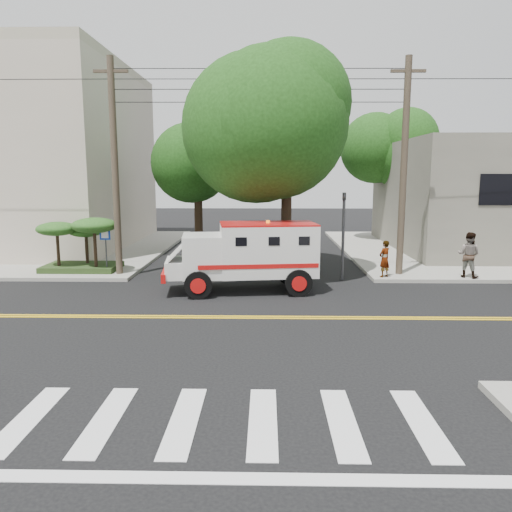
{
  "coord_description": "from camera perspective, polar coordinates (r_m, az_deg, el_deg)",
  "views": [
    {
      "loc": [
        0.65,
        -14.73,
        4.31
      ],
      "look_at": [
        0.31,
        1.86,
        1.6
      ],
      "focal_mm": 35.0,
      "sensor_mm": 36.0,
      "label": 1
    }
  ],
  "objects": [
    {
      "name": "traffic_signal",
      "position": [
        20.68,
        9.96,
        3.35
      ],
      "size": [
        0.15,
        0.18,
        3.6
      ],
      "color": "#3F3F42",
      "rests_on": "ground"
    },
    {
      "name": "utility_pole_right",
      "position": [
        21.68,
        16.52,
        9.4
      ],
      "size": [
        0.28,
        0.28,
        9.0
      ],
      "primitive_type": "cylinder",
      "color": "#382D23",
      "rests_on": "ground"
    },
    {
      "name": "pedestrian_a",
      "position": [
        21.08,
        14.47,
        -0.31
      ],
      "size": [
        0.66,
        0.62,
        1.51
      ],
      "primitive_type": "imported",
      "rotation": [
        0.0,
        0.0,
        3.78
      ],
      "color": "gray",
      "rests_on": "sidewalk_ne"
    },
    {
      "name": "palm_planter",
      "position": [
        22.99,
        -19.43,
        2.1
      ],
      "size": [
        3.52,
        2.63,
        2.36
      ],
      "color": "#1E3314",
      "rests_on": "sidewalk_nw"
    },
    {
      "name": "sidewalk_nw",
      "position": [
        31.86,
        -25.19,
        0.75
      ],
      "size": [
        17.0,
        17.0,
        0.15
      ],
      "primitive_type": "cube",
      "color": "gray",
      "rests_on": "ground"
    },
    {
      "name": "accessibility_sign",
      "position": [
        22.19,
        -16.81,
        1.26
      ],
      "size": [
        0.45,
        0.1,
        2.02
      ],
      "color": "#3F3F42",
      "rests_on": "ground"
    },
    {
      "name": "sidewalk_ne",
      "position": [
        31.31,
        25.41,
        0.6
      ],
      "size": [
        17.0,
        17.0,
        0.15
      ],
      "primitive_type": "cube",
      "color": "gray",
      "rests_on": "ground"
    },
    {
      "name": "pedestrian_b",
      "position": [
        22.09,
        23.12,
        0.12
      ],
      "size": [
        1.15,
        1.12,
        1.86
      ],
      "primitive_type": "imported",
      "rotation": [
        0.0,
        0.0,
        2.46
      ],
      "color": "gray",
      "rests_on": "sidewalk_ne"
    },
    {
      "name": "tree_right",
      "position": [
        31.63,
        16.58,
        12.14
      ],
      "size": [
        4.8,
        4.5,
        8.2
      ],
      "color": "black",
      "rests_on": "ground"
    },
    {
      "name": "utility_pole_left",
      "position": [
        21.65,
        -15.81,
        9.43
      ],
      "size": [
        0.28,
        0.28,
        9.0
      ],
      "primitive_type": "cylinder",
      "color": "#382D23",
      "rests_on": "ground"
    },
    {
      "name": "tree_main",
      "position": [
        21.18,
        4.88,
        17.09
      ],
      "size": [
        6.08,
        5.7,
        9.85
      ],
      "color": "black",
      "rests_on": "ground"
    },
    {
      "name": "ground",
      "position": [
        15.36,
        -1.29,
        -7.02
      ],
      "size": [
        100.0,
        100.0,
        0.0
      ],
      "primitive_type": "plane",
      "color": "black",
      "rests_on": "ground"
    },
    {
      "name": "armored_truck",
      "position": [
        18.47,
        -0.88,
        0.37
      ],
      "size": [
        5.82,
        2.83,
        2.55
      ],
      "rotation": [
        0.0,
        0.0,
        0.12
      ],
      "color": "silver",
      "rests_on": "ground"
    },
    {
      "name": "tree_left",
      "position": [
        26.76,
        -6.1,
        12.27
      ],
      "size": [
        4.48,
        4.2,
        7.7
      ],
      "color": "black",
      "rests_on": "ground"
    }
  ]
}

